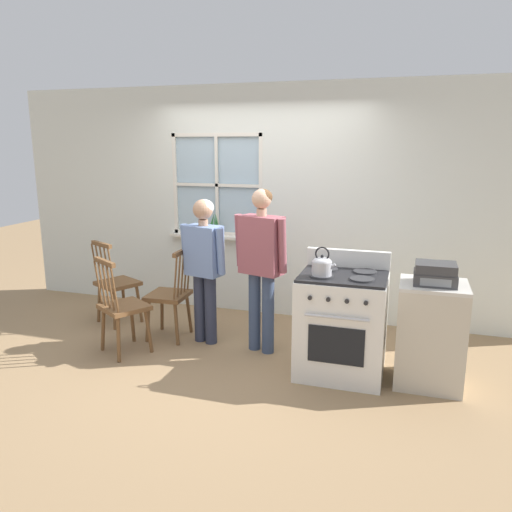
{
  "coord_description": "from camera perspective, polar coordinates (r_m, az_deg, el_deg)",
  "views": [
    {
      "loc": [
        1.67,
        -4.22,
        2.04
      ],
      "look_at": [
        0.31,
        0.14,
        1.0
      ],
      "focal_mm": 35.0,
      "sensor_mm": 36.0,
      "label": 1
    }
  ],
  "objects": [
    {
      "name": "chair_by_window",
      "position": [
        5.36,
        -9.81,
        -4.53
      ],
      "size": [
        0.42,
        0.44,
        0.97
      ],
      "rotation": [
        0.0,
        0.0,
        -1.52
      ],
      "color": "brown",
      "rests_on": "ground_plane"
    },
    {
      "name": "chair_near_wall",
      "position": [
        5.08,
        -15.03,
        -5.76
      ],
      "size": [
        0.57,
        0.56,
        0.97
      ],
      "rotation": [
        0.0,
        0.0,
        2.59
      ],
      "color": "brown",
      "rests_on": "ground_plane"
    },
    {
      "name": "person_teen_center",
      "position": [
        4.8,
        0.62,
        -0.01
      ],
      "size": [
        0.57,
        0.32,
        1.62
      ],
      "rotation": [
        0.0,
        0.0,
        -0.29
      ],
      "color": "#384766",
      "rests_on": "ground_plane"
    },
    {
      "name": "ground_plane",
      "position": [
        4.98,
        -3.91,
        -11.4
      ],
      "size": [
        16.0,
        16.0,
        0.0
      ],
      "primitive_type": "plane",
      "color": "#937551"
    },
    {
      "name": "potted_plant",
      "position": [
        6.06,
        -4.77,
        3.05
      ],
      "size": [
        0.17,
        0.17,
        0.29
      ],
      "color": "#935B3D",
      "rests_on": "wall_back"
    },
    {
      "name": "kettle",
      "position": [
        4.27,
        7.55,
        -1.07
      ],
      "size": [
        0.21,
        0.17,
        0.25
      ],
      "color": "#B7B7BC",
      "rests_on": "stove"
    },
    {
      "name": "side_counter",
      "position": [
        4.54,
        19.28,
        -8.43
      ],
      "size": [
        0.55,
        0.5,
        0.9
      ],
      "color": "beige",
      "rests_on": "ground_plane"
    },
    {
      "name": "person_elderly_left",
      "position": [
        5.07,
        -5.96,
        -0.23
      ],
      "size": [
        0.52,
        0.29,
        1.49
      ],
      "rotation": [
        0.0,
        0.0,
        -0.23
      ],
      "color": "#2D3347",
      "rests_on": "ground_plane"
    },
    {
      "name": "chair_center_cluster",
      "position": [
        5.93,
        -15.69,
        -3.12
      ],
      "size": [
        0.56,
        0.55,
        0.97
      ],
      "rotation": [
        0.0,
        0.0,
        2.67
      ],
      "color": "brown",
      "rests_on": "ground_plane"
    },
    {
      "name": "stereo",
      "position": [
        4.36,
        19.81,
        -1.92
      ],
      "size": [
        0.34,
        0.29,
        0.18
      ],
      "color": "#38383A",
      "rests_on": "side_counter"
    },
    {
      "name": "wall_back",
      "position": [
        5.9,
        1.14,
        5.97
      ],
      "size": [
        6.4,
        0.16,
        2.7
      ],
      "color": "silver",
      "rests_on": "ground_plane"
    },
    {
      "name": "stove",
      "position": [
        4.53,
        9.77,
        -7.62
      ],
      "size": [
        0.76,
        0.68,
        1.08
      ],
      "color": "white",
      "rests_on": "ground_plane"
    }
  ]
}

